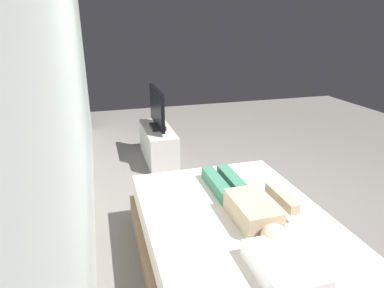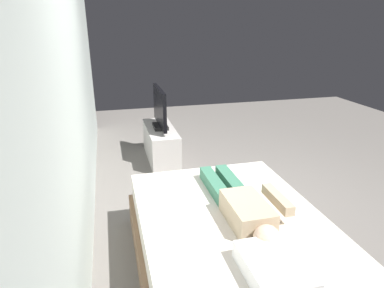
{
  "view_description": "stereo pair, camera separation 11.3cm",
  "coord_description": "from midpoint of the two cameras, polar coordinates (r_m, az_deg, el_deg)",
  "views": [
    {
      "loc": [
        -2.89,
        1.3,
        1.98
      ],
      "look_at": [
        0.47,
        0.33,
        0.69
      ],
      "focal_mm": 31.18,
      "sensor_mm": 36.0,
      "label": 1
    },
    {
      "loc": [
        -2.92,
        1.19,
        1.98
      ],
      "look_at": [
        0.47,
        0.33,
        0.69
      ],
      "focal_mm": 31.18,
      "sensor_mm": 36.0,
      "label": 2
    }
  ],
  "objects": [
    {
      "name": "ground_plane",
      "position": [
        3.73,
        7.76,
        -12.02
      ],
      "size": [
        10.0,
        10.0,
        0.0
      ],
      "primitive_type": "plane",
      "color": "slate"
    },
    {
      "name": "person",
      "position": [
        2.71,
        9.78,
        -10.14
      ],
      "size": [
        1.26,
        0.46,
        0.18
      ],
      "color": "tan",
      "rests_on": "bed"
    },
    {
      "name": "bed",
      "position": [
        2.85,
        7.88,
        -16.91
      ],
      "size": [
        1.99,
        1.49,
        0.54
      ],
      "color": "brown",
      "rests_on": "ground"
    },
    {
      "name": "pillow",
      "position": [
        2.17,
        15.36,
        -19.92
      ],
      "size": [
        0.48,
        0.34,
        0.12
      ],
      "primitive_type": "cube",
      "color": "white",
      "rests_on": "bed"
    },
    {
      "name": "tv",
      "position": [
        4.86,
        -4.87,
        5.96
      ],
      "size": [
        0.88,
        0.2,
        0.59
      ],
      "color": "black",
      "rests_on": "tv_stand"
    },
    {
      "name": "tv_stand",
      "position": [
        5.02,
        -4.69,
        0.03
      ],
      "size": [
        1.1,
        0.4,
        0.5
      ],
      "primitive_type": "cube",
      "color": "#B7B2AD",
      "rests_on": "ground"
    },
    {
      "name": "back_wall",
      "position": [
        3.36,
        -18.64,
        9.31
      ],
      "size": [
        6.4,
        0.1,
        2.8
      ],
      "primitive_type": "cube",
      "color": "silver",
      "rests_on": "ground"
    },
    {
      "name": "remote",
      "position": [
        3.03,
        15.65,
        -8.72
      ],
      "size": [
        0.15,
        0.04,
        0.02
      ],
      "primitive_type": "cube",
      "color": "black",
      "rests_on": "bed"
    }
  ]
}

